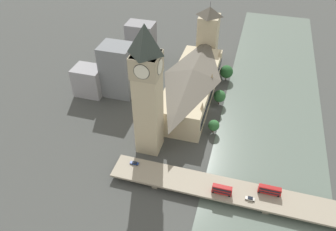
{
  "coord_description": "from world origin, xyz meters",
  "views": [
    {
      "loc": [
        -18.49,
        178.29,
        138.93
      ],
      "look_at": [
        22.46,
        34.54,
        16.71
      ],
      "focal_mm": 35.0,
      "sensor_mm": 36.0,
      "label": 1
    }
  ],
  "objects": [
    {
      "name": "car_southbound_lead",
      "position": [
        32.86,
        65.51,
        4.97
      ],
      "size": [
        4.8,
        1.9,
        1.33
      ],
      "color": "navy",
      "rests_on": "road_bridge"
    },
    {
      "name": "tree_embankment_mid",
      "position": [
        -2.78,
        -39.45,
        7.24
      ],
      "size": [
        9.83,
        9.83,
        12.16
      ],
      "color": "brown",
      "rests_on": "ground_plane"
    },
    {
      "name": "victoria_tower",
      "position": [
        17.28,
        -63.52,
        23.31
      ],
      "size": [
        15.59,
        15.59,
        50.62
      ],
      "color": "#C1B28E",
      "rests_on": "ground_plane"
    },
    {
      "name": "road_bridge",
      "position": [
        -38.65,
        68.81,
        3.46
      ],
      "size": [
        162.62,
        15.68,
        4.3
      ],
      "color": "gray",
      "rests_on": "ground_plane"
    },
    {
      "name": "parliament_hall",
      "position": [
        17.22,
        -8.0,
        12.11
      ],
      "size": [
        28.91,
        87.46,
        24.39
      ],
      "color": "#C1B28E",
      "rests_on": "ground_plane"
    },
    {
      "name": "ground_plane",
      "position": [
        0.0,
        0.0,
        0.0
      ],
      "size": [
        600.0,
        600.0,
        0.0
      ],
      "primitive_type": "plane",
      "color": "#424442"
    },
    {
      "name": "double_decker_bus_lead",
      "position": [
        -16.22,
        72.02,
        7.1
      ],
      "size": [
        10.04,
        2.65,
        5.1
      ],
      "color": "red",
      "rests_on": "road_bridge"
    },
    {
      "name": "city_block_center",
      "position": [
        69.76,
        -51.64,
        16.09
      ],
      "size": [
        22.22,
        15.32,
        32.17
      ],
      "color": "gray",
      "rests_on": "ground_plane"
    },
    {
      "name": "tree_embankment_far",
      "position": [
        -3.91,
        23.56,
        6.05
      ],
      "size": [
        7.0,
        7.0,
        9.57
      ],
      "color": "brown",
      "rests_on": "ground_plane"
    },
    {
      "name": "river_water",
      "position": [
        -38.65,
        0.0,
        0.15
      ],
      "size": [
        65.31,
        360.0,
        0.3
      ],
      "primitive_type": "cube",
      "color": "slate",
      "rests_on": "ground_plane"
    },
    {
      "name": "city_block_east",
      "position": [
        89.39,
        4.97,
        10.49
      ],
      "size": [
        19.97,
        15.78,
        20.98
      ],
      "color": "#939399",
      "rests_on": "ground_plane"
    },
    {
      "name": "tree_embankment_near",
      "position": [
        -2.66,
        -7.08,
        6.82
      ],
      "size": [
        8.37,
        8.37,
        11.02
      ],
      "color": "brown",
      "rests_on": "ground_plane"
    },
    {
      "name": "double_decker_bus_mid",
      "position": [
        -39.14,
        65.6,
        6.93
      ],
      "size": [
        11.23,
        2.6,
        4.77
      ],
      "color": "red",
      "rests_on": "road_bridge"
    },
    {
      "name": "clock_tower",
      "position": [
        30.23,
        46.35,
        42.02
      ],
      "size": [
        14.49,
        14.49,
        78.0
      ],
      "color": "#C1B28E",
      "rests_on": "ground_plane"
    },
    {
      "name": "car_northbound_lead",
      "position": [
        -30.33,
        72.01,
        5.02
      ],
      "size": [
        4.56,
        1.86,
        1.46
      ],
      "color": "silver",
      "rests_on": "road_bridge"
    },
    {
      "name": "city_block_west",
      "position": [
        69.16,
        -1.53,
        18.84
      ],
      "size": [
        21.46,
        18.1,
        37.68
      ],
      "color": "slate",
      "rests_on": "ground_plane"
    }
  ]
}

